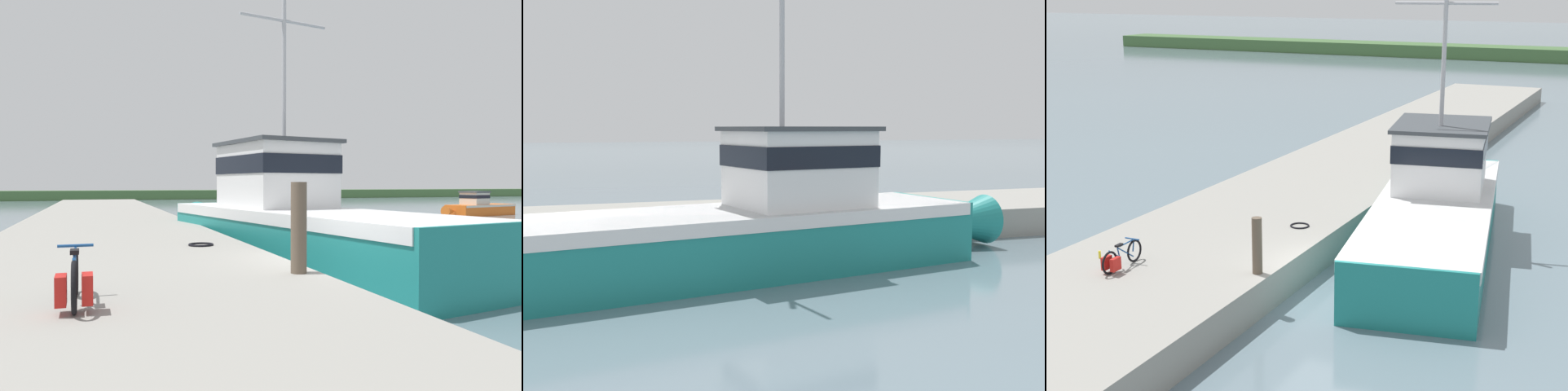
{
  "view_description": "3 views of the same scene",
  "coord_description": "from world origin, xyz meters",
  "views": [
    {
      "loc": [
        -4.62,
        -8.88,
        2.45
      ],
      "look_at": [
        -0.94,
        2.36,
        2.17
      ],
      "focal_mm": 35.0,
      "sensor_mm": 36.0,
      "label": 1
    },
    {
      "loc": [
        17.56,
        0.68,
        3.8
      ],
      "look_at": [
        0.09,
        6.62,
        1.87
      ],
      "focal_mm": 45.0,
      "sensor_mm": 36.0,
      "label": 2
    },
    {
      "loc": [
        7.86,
        -18.13,
        8.2
      ],
      "look_at": [
        -2.37,
        3.66,
        1.77
      ],
      "focal_mm": 55.0,
      "sensor_mm": 36.0,
      "label": 3
    }
  ],
  "objects": [
    {
      "name": "hose_coil",
      "position": [
        -2.26,
        2.87,
        1.01
      ],
      "size": [
        0.6,
        0.6,
        0.05
      ],
      "primitive_type": "torus",
      "color": "black",
      "rests_on": "dock_pier"
    },
    {
      "name": "dock_pier",
      "position": [
        -4.23,
        0.0,
        0.5
      ],
      "size": [
        6.24,
        80.0,
        0.99
      ],
      "primitive_type": "cube",
      "color": "gray",
      "rests_on": "ground_plane"
    },
    {
      "name": "mooring_post",
      "position": [
        -1.48,
        -1.25,
        1.73
      ],
      "size": [
        0.26,
        0.26,
        1.48
      ],
      "primitive_type": "cylinder",
      "color": "brown",
      "rests_on": "dock_pier"
    },
    {
      "name": "bicycle_touring",
      "position": [
        -4.86,
        -2.55,
        1.3
      ],
      "size": [
        0.44,
        1.65,
        0.68
      ],
      "rotation": [
        0.0,
        0.0,
        0.02
      ],
      "color": "black",
      "rests_on": "dock_pier"
    },
    {
      "name": "water_bottle_by_bike",
      "position": [
        -5.89,
        -2.06,
        1.09
      ],
      "size": [
        0.07,
        0.07,
        0.21
      ],
      "primitive_type": "cylinder",
      "color": "yellow",
      "rests_on": "dock_pier"
    },
    {
      "name": "fishing_boat_main",
      "position": [
        1.16,
        5.85,
        1.35
      ],
      "size": [
        5.68,
        15.17,
        8.85
      ],
      "rotation": [
        0.0,
        0.0,
        0.18
      ],
      "color": "teal",
      "rests_on": "ground_plane"
    },
    {
      "name": "ground_plane",
      "position": [
        0.0,
        0.0,
        0.0
      ],
      "size": [
        320.0,
        320.0,
        0.0
      ],
      "primitive_type": "plane",
      "color": "slate"
    }
  ]
}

